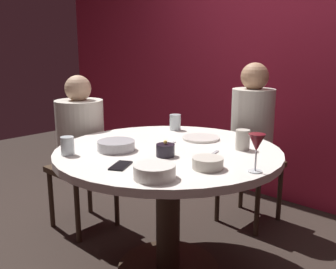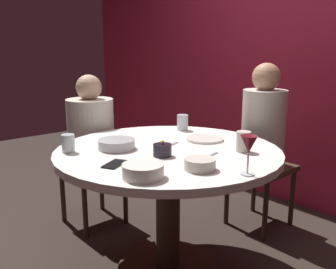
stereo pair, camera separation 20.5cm
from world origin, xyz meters
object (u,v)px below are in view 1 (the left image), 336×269
object	(u,v)px
seated_diner_back	(252,127)
bowl_serving_large	(116,146)
cup_by_right_diner	(243,140)
cell_phone	(121,166)
cup_by_left_diner	(68,146)
dinner_plate	(201,138)
cup_near_candle	(175,122)
dining_table	(168,177)
candle_holder	(165,150)
seated_diner_left	(81,135)
bowl_small_white	(208,163)
bowl_salad_center	(154,171)
wine_glass	(257,144)

from	to	relation	value
seated_diner_back	bowl_serving_large	bearing A→B (deg)	-9.21
bowl_serving_large	cup_by_right_diner	xyz separation A→B (m)	(0.50, 0.48, 0.03)
cell_phone	cup_by_left_diner	size ratio (longest dim) A/B	1.44
dinner_plate	cup_near_candle	size ratio (longest dim) A/B	2.14
dining_table	candle_holder	bearing A→B (deg)	-52.34
seated_diner_left	bowl_small_white	world-z (taller)	seated_diner_left
cup_by_left_diner	cell_phone	bearing A→B (deg)	9.73
bowl_salad_center	wine_glass	bearing A→B (deg)	53.38
candle_holder	wine_glass	xyz separation A→B (m)	(0.47, 0.09, 0.10)
seated_diner_back	bowl_salad_center	world-z (taller)	seated_diner_back
wine_glass	dinner_plate	distance (m)	0.66
seated_diner_back	seated_diner_left	bearing A→B (deg)	-43.06
bowl_salad_center	cup_near_candle	world-z (taller)	cup_near_candle
seated_diner_left	cup_near_candle	size ratio (longest dim) A/B	10.54
candle_holder	bowl_serving_large	xyz separation A→B (m)	(-0.28, -0.10, -0.01)
bowl_salad_center	cup_by_left_diner	distance (m)	0.59
wine_glass	bowl_serving_large	size ratio (longest dim) A/B	0.86
candle_holder	bowl_small_white	bearing A→B (deg)	-2.93
seated_diner_back	cup_by_left_diner	bearing A→B (deg)	-12.33
candle_holder	cup_by_left_diner	size ratio (longest dim) A/B	0.99
cup_by_right_diner	cell_phone	bearing A→B (deg)	-111.72
bowl_small_white	cup_near_candle	xyz separation A→B (m)	(-0.67, 0.53, 0.03)
seated_diner_back	bowl_serving_large	distance (m)	1.14
dining_table	cup_by_right_diner	xyz separation A→B (m)	(0.32, 0.26, 0.23)
dining_table	cell_phone	xyz separation A→B (m)	(0.06, -0.39, 0.17)
cup_near_candle	cup_by_right_diner	size ratio (longest dim) A/B	0.96
bowl_serving_large	candle_holder	bearing A→B (deg)	19.64
cup_by_left_diner	seated_diner_back	bearing A→B (deg)	77.67
seated_diner_left	wine_glass	size ratio (longest dim) A/B	6.38
seated_diner_left	cup_near_candle	world-z (taller)	seated_diner_left
bowl_small_white	bowl_serving_large	bearing A→B (deg)	-171.43
cup_by_right_diner	seated_diner_back	bearing A→B (deg)	116.01
candle_holder	dinner_plate	distance (m)	0.43
bowl_salad_center	bowl_small_white	bearing A→B (deg)	71.82
cup_by_right_diner	cup_near_candle	bearing A→B (deg)	168.08
seated_diner_left	seated_diner_back	bearing A→B (deg)	46.94
seated_diner_left	seated_diner_back	xyz separation A→B (m)	(0.85, 0.91, 0.04)
candle_holder	cup_near_candle	world-z (taller)	cup_near_candle
bowl_serving_large	cup_near_candle	world-z (taller)	cup_near_candle
seated_diner_left	cell_phone	size ratio (longest dim) A/B	8.02
candle_holder	bowl_small_white	size ratio (longest dim) A/B	0.67
wine_glass	dinner_plate	xyz separation A→B (m)	(-0.56, 0.33, -0.12)
cup_by_left_diner	cup_by_right_diner	world-z (taller)	cup_by_right_diner
bowl_salad_center	seated_diner_back	bearing A→B (deg)	102.46
bowl_small_white	cup_by_left_diner	distance (m)	0.74
dinner_plate	bowl_serving_large	xyz separation A→B (m)	(-0.19, -0.52, 0.02)
cup_by_right_diner	dinner_plate	bearing A→B (deg)	173.75
bowl_small_white	cup_by_right_diner	xyz separation A→B (m)	(-0.06, 0.40, 0.03)
candle_holder	cup_near_candle	distance (m)	0.64
cell_phone	bowl_small_white	world-z (taller)	bowl_small_white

